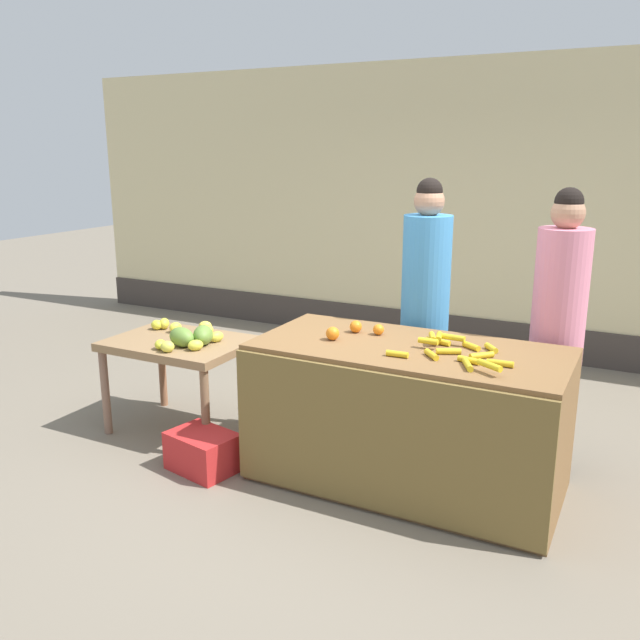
# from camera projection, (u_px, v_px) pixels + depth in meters

# --- Properties ---
(ground_plane) EXTENTS (24.00, 24.00, 0.00)m
(ground_plane) POSITION_uv_depth(u_px,v_px,m) (348.00, 467.00, 4.47)
(ground_plane) COLOR #756B5B
(market_wall_back) EXTENTS (9.83, 0.23, 2.96)m
(market_wall_back) POSITION_uv_depth(u_px,v_px,m) (477.00, 212.00, 6.81)
(market_wall_back) COLOR beige
(market_wall_back) RESTS_ON ground
(fruit_stall_counter) EXTENTS (1.90, 0.93, 0.91)m
(fruit_stall_counter) POSITION_uv_depth(u_px,v_px,m) (406.00, 416.00, 4.17)
(fruit_stall_counter) COLOR brown
(fruit_stall_counter) RESTS_ON ground
(side_table_wooden) EXTENTS (1.02, 0.74, 0.71)m
(side_table_wooden) POSITION_uv_depth(u_px,v_px,m) (180.00, 352.00, 4.93)
(side_table_wooden) COLOR olive
(side_table_wooden) RESTS_ON ground
(banana_bunch_pile) EXTENTS (0.71, 0.54, 0.07)m
(banana_bunch_pile) POSITION_uv_depth(u_px,v_px,m) (456.00, 350.00, 3.89)
(banana_bunch_pile) COLOR gold
(banana_bunch_pile) RESTS_ON fruit_stall_counter
(orange_pile) EXTENTS (0.29, 0.32, 0.09)m
(orange_pile) POSITION_uv_depth(u_px,v_px,m) (352.00, 330.00, 4.27)
(orange_pile) COLOR orange
(orange_pile) RESTS_ON fruit_stall_counter
(mango_papaya_pile) EXTENTS (0.74, 0.67, 0.14)m
(mango_papaya_pile) POSITION_uv_depth(u_px,v_px,m) (189.00, 335.00, 4.82)
(mango_papaya_pile) COLOR gold
(mango_papaya_pile) RESTS_ON side_table_wooden
(vendor_woman_blue_shirt) EXTENTS (0.34, 0.34, 1.89)m
(vendor_woman_blue_shirt) POSITION_uv_depth(u_px,v_px,m) (425.00, 312.00, 4.72)
(vendor_woman_blue_shirt) COLOR #33333D
(vendor_woman_blue_shirt) RESTS_ON ground
(vendor_woman_pink_shirt) EXTENTS (0.34, 0.34, 1.85)m
(vendor_woman_pink_shirt) POSITION_uv_depth(u_px,v_px,m) (557.00, 331.00, 4.31)
(vendor_woman_pink_shirt) COLOR #33333D
(vendor_woman_pink_shirt) RESTS_ON ground
(produce_crate) EXTENTS (0.50, 0.41, 0.26)m
(produce_crate) POSITION_uv_depth(u_px,v_px,m) (203.00, 452.00, 4.41)
(produce_crate) COLOR red
(produce_crate) RESTS_ON ground
(produce_sack) EXTENTS (0.42, 0.45, 0.46)m
(produce_sack) POSITION_uv_depth(u_px,v_px,m) (322.00, 383.00, 5.41)
(produce_sack) COLOR tan
(produce_sack) RESTS_ON ground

